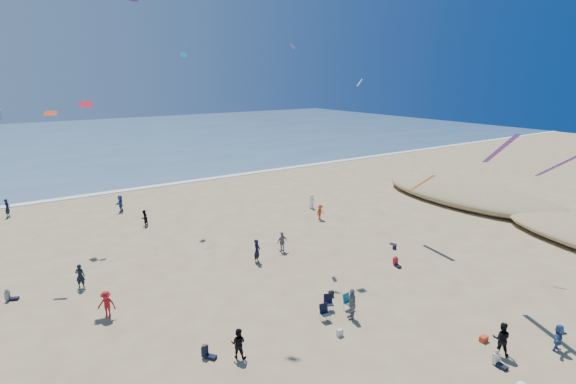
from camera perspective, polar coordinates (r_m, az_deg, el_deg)
ocean at (r=107.57m, az=-28.27°, el=5.47°), size 220.00×100.00×0.06m
surf_line at (r=58.84m, az=-22.50°, el=-0.16°), size 220.00×1.20×0.08m
standing_flyers at (r=32.04m, az=-5.29°, el=-9.50°), size 35.58×45.22×1.94m
seated_group at (r=26.03m, az=3.13°, el=-16.63°), size 25.37×26.46×0.84m
chair_cluster at (r=27.89m, az=5.93°, el=-14.21°), size 2.67×1.54×1.00m
white_tote at (r=26.01m, az=6.61°, el=-17.32°), size 0.35×0.20×0.40m
black_backpack at (r=29.92m, az=5.50°, el=-12.76°), size 0.30×0.22×0.38m
cooler at (r=27.53m, az=23.60°, el=-16.72°), size 0.45×0.30×0.30m
navy_bag at (r=38.27m, az=13.37°, el=-6.85°), size 0.28×0.18×0.34m
kites_aloft at (r=31.26m, az=5.45°, el=14.77°), size 41.37×39.98×27.57m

